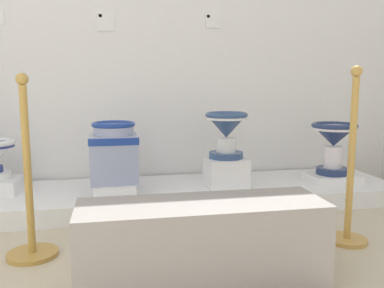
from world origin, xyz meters
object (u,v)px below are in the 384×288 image
Objects in this scene: info_placard_second at (106,21)px; stanchion_post_near_right at (350,187)px; plinth_block_broad_patterned at (226,171)px; info_placard_third at (213,21)px; plinth_block_central_ornate at (332,178)px; plinth_block_squat_floral at (115,186)px; antique_toilet_broad_patterned at (226,128)px; antique_toilet_squat_floral at (114,151)px; stanchion_post_near_left at (30,207)px; antique_toilet_central_ornate at (334,139)px; museum_bench at (202,244)px.

info_placard_second is 0.14× the size of stanchion_post_near_right.
plinth_block_broad_patterned is 2.63× the size of info_placard_third.
plinth_block_squat_floral is at bearing 178.94° from plinth_block_central_ornate.
plinth_block_central_ornate is at bearing -3.66° from antique_toilet_broad_patterned.
stanchion_post_near_right reaches higher than plinth_block_broad_patterned.
info_placard_second is 0.90m from info_placard_third.
antique_toilet_broad_patterned is 0.35× the size of stanchion_post_near_right.
info_placard_third reaches higher than plinth_block_broad_patterned.
antique_toilet_squat_floral is 3.00× the size of info_placard_second.
info_placard_third is (-0.89, 0.50, 1.30)m from plinth_block_central_ornate.
antique_toilet_broad_patterned is 1.57m from stanchion_post_near_left.
antique_toilet_central_ornate is at bearing 18.96° from stanchion_post_near_left.
info_placard_third is at bearing 90.85° from antique_toilet_broad_patterned.
plinth_block_squat_floral is 1.10× the size of antique_toilet_broad_patterned.
stanchion_post_near_left is at bearing -161.04° from plinth_block_central_ornate.
antique_toilet_squat_floral is (-0.00, 0.00, 0.27)m from plinth_block_squat_floral.
antique_toilet_broad_patterned is 0.37× the size of stanchion_post_near_left.
stanchion_post_near_left is at bearing -148.25° from plinth_block_broad_patterned.
museum_bench is (0.84, -0.49, -0.08)m from stanchion_post_near_left.
antique_toilet_broad_patterned is at bearing -26.30° from info_placard_second.
info_placard_third reaches higher than stanchion_post_near_right.
info_placard_second is at bearing 71.90° from stanchion_post_near_left.
stanchion_post_near_right is (-0.41, -0.89, 0.17)m from plinth_block_central_ornate.
info_placard_third reaches higher than info_placard_second.
stanchion_post_near_right is (0.49, -1.40, -1.13)m from info_placard_third.
stanchion_post_near_right is at bearing -34.63° from antique_toilet_squat_floral.
antique_toilet_central_ornate is at bearing -15.69° from info_placard_second.
info_placard_second is at bearing 180.00° from info_placard_third.
info_placard_second is 0.15× the size of stanchion_post_near_left.
info_placard_third is 0.12× the size of stanchion_post_near_right.
plinth_block_squat_floral is 0.40× the size of stanchion_post_near_left.
antique_toilet_squat_floral is 1.64m from stanchion_post_near_right.
stanchion_post_near_right is (1.38, -1.40, -1.10)m from info_placard_second.
stanchion_post_near_left is (-2.20, -0.76, 0.11)m from plinth_block_central_ornate.
info_placard_second reaches higher than stanchion_post_near_left.
stanchion_post_near_right reaches higher than antique_toilet_central_ornate.
museum_bench is at bearing -73.17° from antique_toilet_squat_floral.
antique_toilet_central_ornate is 3.39× the size of info_placard_third.
plinth_block_broad_patterned is at bearing 176.34° from antique_toilet_central_ornate.
antique_toilet_squat_floral is 0.44× the size of stanchion_post_near_right.
info_placard_second is 2.18m from museum_bench.
info_placard_third is (-0.89, 0.50, 0.98)m from antique_toilet_central_ornate.
antique_toilet_central_ornate is (1.75, -0.03, 0.32)m from plinth_block_squat_floral.
plinth_block_central_ornate is 0.40× the size of stanchion_post_near_left.
antique_toilet_squat_floral reaches higher than museum_bench.
info_placard_second is (-0.04, 0.47, 0.99)m from antique_toilet_squat_floral.
antique_toilet_central_ornate is at bearing -3.66° from antique_toilet_broad_patterned.
antique_toilet_broad_patterned is at bearing 1.63° from plinth_block_squat_floral.
plinth_block_broad_patterned is 1.54m from stanchion_post_near_left.
antique_toilet_central_ornate is 2.33m from stanchion_post_near_left.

